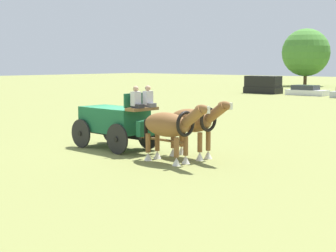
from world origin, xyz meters
TOP-DOWN VIEW (x-y plane):
  - ground_plane at (0.00, 0.00)m, footprint 220.00×220.00m
  - show_wagon at (0.17, -0.01)m, footprint 5.84×1.94m
  - draft_horse_near at (3.82, 0.51)m, footprint 2.98×0.95m
  - draft_horse_off at (3.78, -0.79)m, footprint 3.08×0.96m
  - parked_vehicle_a at (-15.63, 37.57)m, footprint 4.30×1.84m
  - parked_vehicle_b at (-10.28, 37.81)m, footprint 4.47×1.84m
  - tree_a at (-21.03, 58.76)m, footprint 7.23×7.23m

SIDE VIEW (x-z plane):
  - ground_plane at x=0.00m, z-range 0.00..0.00m
  - parked_vehicle_b at x=-10.28m, z-range -0.08..1.03m
  - parked_vehicle_a at x=-15.63m, z-range -0.03..1.99m
  - show_wagon at x=0.17m, z-range -0.15..2.51m
  - draft_horse_off at x=3.78m, z-range 0.22..2.39m
  - draft_horse_near at x=3.82m, z-range 0.23..2.44m
  - tree_a at x=-21.03m, z-range 0.72..9.41m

